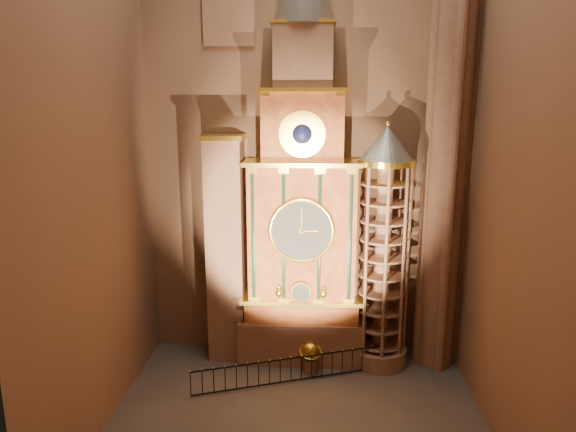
# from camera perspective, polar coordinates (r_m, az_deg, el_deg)

# --- Properties ---
(floor) EXTENTS (14.00, 14.00, 0.00)m
(floor) POSITION_cam_1_polar(r_m,az_deg,el_deg) (20.45, 1.01, -21.90)
(floor) COLOR #383330
(floor) RESTS_ON ground
(wall_back) EXTENTS (22.00, 0.00, 22.00)m
(wall_back) POSITION_cam_1_polar(r_m,az_deg,el_deg) (22.87, 1.75, 11.12)
(wall_back) COLOR brown
(wall_back) RESTS_ON floor
(wall_left) EXTENTS (0.00, 22.00, 22.00)m
(wall_left) POSITION_cam_1_polar(r_m,az_deg,el_deg) (18.51, -21.40, 9.95)
(wall_left) COLOR brown
(wall_left) RESTS_ON floor
(wall_right) EXTENTS (0.00, 22.00, 22.00)m
(wall_right) POSITION_cam_1_polar(r_m,az_deg,el_deg) (18.02, 24.35, 9.66)
(wall_right) COLOR brown
(wall_right) RESTS_ON floor
(astronomical_clock) EXTENTS (5.60, 2.41, 16.70)m
(astronomical_clock) POSITION_cam_1_polar(r_m,az_deg,el_deg) (22.36, 1.60, -0.08)
(astronomical_clock) COLOR #8C634C
(astronomical_clock) RESTS_ON floor
(portrait_tower) EXTENTS (1.80, 1.60, 10.20)m
(portrait_tower) POSITION_cam_1_polar(r_m,az_deg,el_deg) (23.11, -6.90, -3.67)
(portrait_tower) COLOR #8C634C
(portrait_tower) RESTS_ON floor
(stair_turret) EXTENTS (2.50, 2.50, 10.80)m
(stair_turret) POSITION_cam_1_polar(r_m,az_deg,el_deg) (22.63, 10.47, -3.83)
(stair_turret) COLOR #8C634C
(stair_turret) RESTS_ON floor
(gothic_pier) EXTENTS (2.04, 2.04, 22.00)m
(gothic_pier) POSITION_cam_1_polar(r_m,az_deg,el_deg) (22.53, 17.65, 10.53)
(gothic_pier) COLOR #8C634C
(gothic_pier) RESTS_ON floor
(celestial_globe) EXTENTS (1.11, 1.07, 1.41)m
(celestial_globe) POSITION_cam_1_polar(r_m,az_deg,el_deg) (23.09, 2.50, -15.12)
(celestial_globe) COLOR #8C634C
(celestial_globe) RESTS_ON floor
(iron_railing) EXTENTS (7.87, 2.77, 1.09)m
(iron_railing) POSITION_cam_1_polar(r_m,az_deg,el_deg) (22.43, 0.32, -16.74)
(iron_railing) COLOR black
(iron_railing) RESTS_ON floor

